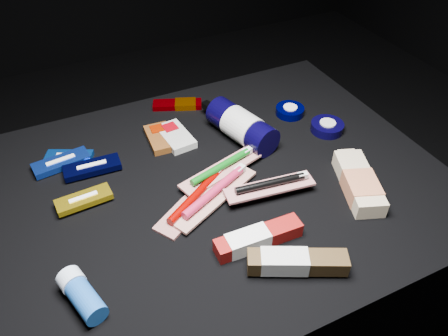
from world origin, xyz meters
name	(u,v)px	position (x,y,z in m)	size (l,w,h in m)	color
ground	(221,283)	(0.00, 0.00, 0.00)	(3.00, 3.00, 0.00)	black
cloth_table	(220,238)	(0.00, 0.00, 0.20)	(0.98, 0.78, 0.40)	black
luna_bar_0	(69,157)	(-0.29, 0.22, 0.41)	(0.11, 0.08, 0.01)	#0B40A5
luna_bar_1	(61,162)	(-0.31, 0.20, 0.41)	(0.13, 0.06, 0.02)	#102F9B
luna_bar_2	(92,167)	(-0.25, 0.15, 0.41)	(0.13, 0.05, 0.02)	black
luna_bar_3	(84,199)	(-0.29, 0.05, 0.41)	(0.12, 0.05, 0.01)	gold
clif_bar_0	(160,137)	(-0.07, 0.19, 0.41)	(0.07, 0.11, 0.02)	#5D3112
clif_bar_1	(175,135)	(-0.04, 0.18, 0.41)	(0.07, 0.12, 0.02)	#AFAFA8
power_bar	(180,104)	(0.03, 0.31, 0.41)	(0.14, 0.09, 0.02)	#6D0004
lotion_bottle	(242,126)	(0.11, 0.11, 0.44)	(0.12, 0.24, 0.08)	black
cream_tin_upper	(290,111)	(0.28, 0.15, 0.41)	(0.07, 0.07, 0.02)	black
cream_tin_lower	(327,127)	(0.32, 0.05, 0.41)	(0.08, 0.08, 0.03)	black
bodywash_bottle	(359,183)	(0.25, -0.16, 0.42)	(0.12, 0.19, 0.04)	beige
deodorant_stick	(82,295)	(-0.34, -0.18, 0.42)	(0.07, 0.11, 0.04)	#194D9D
toothbrush_pack_0	(198,196)	(-0.07, -0.04, 0.41)	(0.22, 0.17, 0.03)	#A39C98
toothbrush_pack_1	(215,193)	(-0.03, -0.05, 0.42)	(0.23, 0.15, 0.03)	beige
toothbrush_pack_2	(222,168)	(0.01, 0.01, 0.42)	(0.21, 0.10, 0.02)	beige
toothbrush_pack_3	(271,185)	(0.08, -0.09, 0.43)	(0.20, 0.07, 0.02)	beige
toothpaste_carton_red	(255,239)	(-0.02, -0.19, 0.42)	(0.17, 0.04, 0.03)	maroon
toothpaste_carton_green	(293,262)	(0.01, -0.27, 0.42)	(0.18, 0.11, 0.03)	#3C2A14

